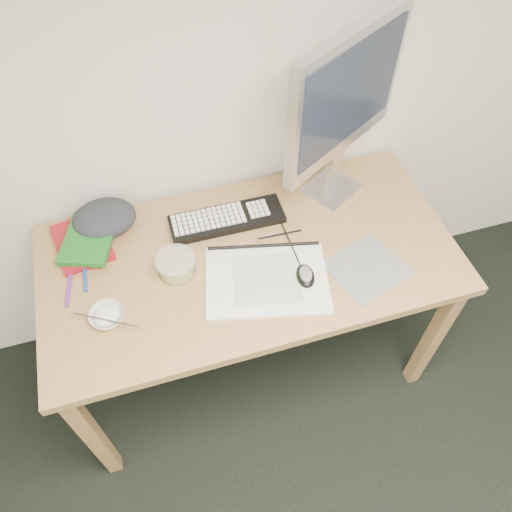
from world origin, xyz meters
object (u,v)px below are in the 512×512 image
(keyboard, at_px, (227,219))
(monitor, at_px, (346,100))
(desk, at_px, (250,270))
(sketchpad, at_px, (267,280))
(rice_bowl, at_px, (107,316))

(keyboard, relative_size, monitor, 0.65)
(desk, bearing_deg, keyboard, 100.79)
(monitor, bearing_deg, keyboard, 155.85)
(sketchpad, bearing_deg, desk, 115.15)
(keyboard, bearing_deg, sketchpad, -77.94)
(sketchpad, distance_m, rice_bowl, 0.51)
(desk, height_order, sketchpad, sketchpad)
(sketchpad, bearing_deg, rice_bowl, -167.40)
(desk, xyz_separation_m, monitor, (0.38, 0.22, 0.47))
(desk, bearing_deg, monitor, 29.43)
(keyboard, height_order, monitor, monitor)
(sketchpad, relative_size, rice_bowl, 3.65)
(desk, distance_m, monitor, 0.65)
(desk, relative_size, keyboard, 3.46)
(keyboard, distance_m, rice_bowl, 0.53)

